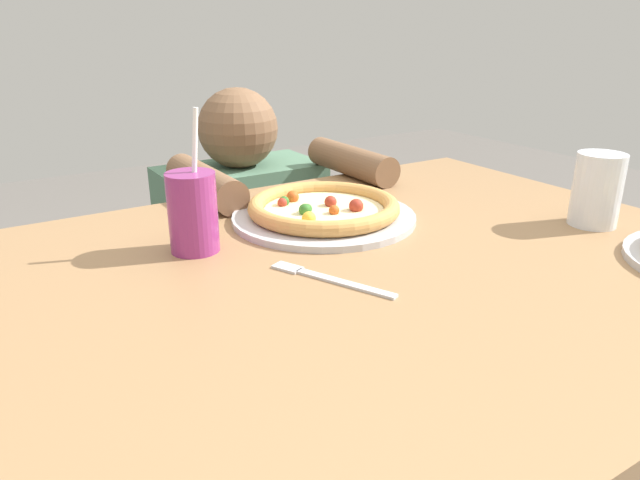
# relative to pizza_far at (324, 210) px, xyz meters

# --- Properties ---
(dining_table) EXTENTS (1.27, 0.94, 0.75)m
(dining_table) POSITION_rel_pizza_far_xyz_m (-0.07, -0.20, -0.12)
(dining_table) COLOR #936D47
(dining_table) RESTS_ON ground
(pizza_far) EXTENTS (0.34, 0.34, 0.04)m
(pizza_far) POSITION_rel_pizza_far_xyz_m (0.00, 0.00, 0.00)
(pizza_far) COLOR #B7B7BC
(pizza_far) RESTS_ON dining_table
(drink_cup_colored) EXTENTS (0.08, 0.08, 0.23)m
(drink_cup_colored) POSITION_rel_pizza_far_xyz_m (-0.26, -0.02, 0.05)
(drink_cup_colored) COLOR #8C2D72
(drink_cup_colored) RESTS_ON dining_table
(water_cup_clear) EXTENTS (0.08, 0.08, 0.13)m
(water_cup_clear) POSITION_rel_pizza_far_xyz_m (0.40, -0.28, 0.05)
(water_cup_clear) COLOR silver
(water_cup_clear) RESTS_ON dining_table
(fork) EXTENTS (0.10, 0.19, 0.00)m
(fork) POSITION_rel_pizza_far_xyz_m (-0.14, -0.22, -0.02)
(fork) COLOR silver
(fork) RESTS_ON dining_table
(diner_seated) EXTENTS (0.44, 0.53, 0.95)m
(diner_seated) POSITION_rel_pizza_far_xyz_m (0.05, 0.47, -0.35)
(diner_seated) COLOR #333847
(diner_seated) RESTS_ON ground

